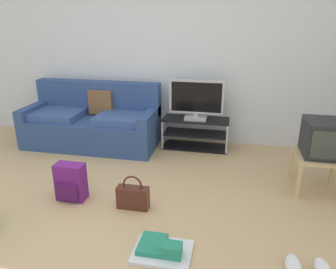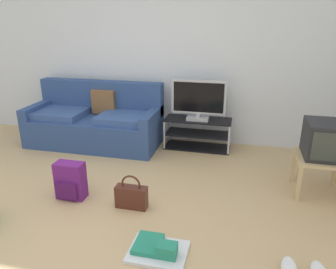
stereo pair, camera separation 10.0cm
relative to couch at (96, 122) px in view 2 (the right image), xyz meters
The scene contains 10 objects.
ground_plane 2.11m from the couch, 69.23° to the right, with size 9.00×9.80×0.02m, color tan.
wall_back 1.35m from the couch, 34.48° to the left, with size 9.00×0.10×2.70m, color silver.
couch is the anchor object (origin of this frame).
tv_stand 1.55m from the couch, ahead, with size 0.95×0.39×0.44m.
flat_tv 1.59m from the couch, ahead, with size 0.77×0.22×0.57m.
side_table 3.12m from the couch, 15.34° to the right, with size 0.51×0.51×0.42m.
crt_tv 3.13m from the couch, 15.06° to the right, with size 0.39×0.45×0.39m.
backpack 1.62m from the couch, 74.56° to the right, with size 0.31×0.23×0.40m.
handbag 1.95m from the couch, 54.80° to the right, with size 0.32×0.12×0.36m.
floor_tray 2.71m from the couch, 54.70° to the right, with size 0.48×0.37×0.14m.
Camera 2 is at (1.41, -2.36, 1.84)m, focal length 34.75 mm.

